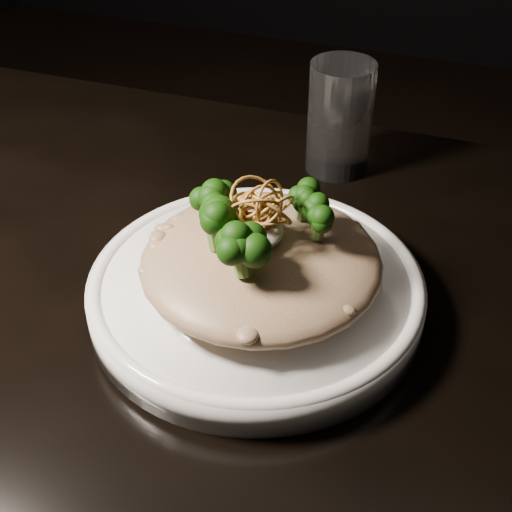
{
  "coord_description": "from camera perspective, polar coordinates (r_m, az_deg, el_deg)",
  "views": [
    {
      "loc": [
        0.25,
        -0.4,
        1.17
      ],
      "look_at": [
        0.09,
        0.04,
        0.81
      ],
      "focal_mm": 50.0,
      "sensor_mm": 36.0,
      "label": 1
    }
  ],
  "objects": [
    {
      "name": "plate",
      "position": [
        0.62,
        0.0,
        -2.92
      ],
      "size": [
        0.29,
        0.29,
        0.03
      ],
      "primitive_type": "cylinder",
      "color": "white",
      "rests_on": "table"
    },
    {
      "name": "broccoli",
      "position": [
        0.57,
        0.27,
        3.18
      ],
      "size": [
        0.12,
        0.12,
        0.04
      ],
      "primitive_type": null,
      "color": "black",
      "rests_on": "risotto"
    },
    {
      "name": "shallots",
      "position": [
        0.56,
        0.08,
        4.47
      ],
      "size": [
        0.06,
        0.06,
        0.04
      ],
      "primitive_type": null,
      "color": "brown",
      "rests_on": "cheese"
    },
    {
      "name": "cheese",
      "position": [
        0.58,
        -0.59,
        2.04
      ],
      "size": [
        0.06,
        0.06,
        0.02
      ],
      "primitive_type": "ellipsoid",
      "color": "white",
      "rests_on": "risotto"
    },
    {
      "name": "table",
      "position": [
        0.69,
        -8.48,
        -9.19
      ],
      "size": [
        1.1,
        0.8,
        0.75
      ],
      "color": "black",
      "rests_on": "ground"
    },
    {
      "name": "risotto",
      "position": [
        0.59,
        0.41,
        -0.44
      ],
      "size": [
        0.2,
        0.2,
        0.04
      ],
      "primitive_type": "ellipsoid",
      "color": "brown",
      "rests_on": "plate"
    },
    {
      "name": "drinking_glass",
      "position": [
        0.79,
        6.72,
        10.91
      ],
      "size": [
        0.08,
        0.08,
        0.12
      ],
      "primitive_type": "cylinder",
      "rotation": [
        0.0,
        0.0,
        -0.11
      ],
      "color": "silver",
      "rests_on": "table"
    }
  ]
}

